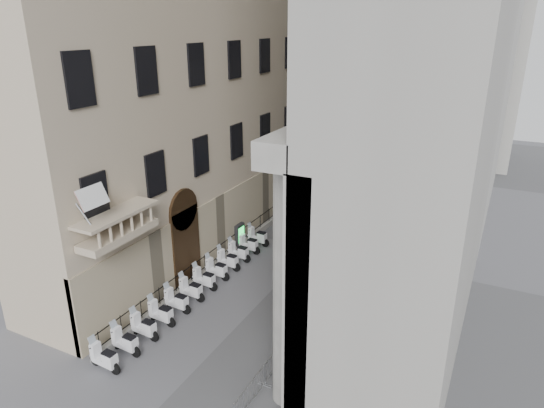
{
  "coord_description": "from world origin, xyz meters",
  "views": [
    {
      "loc": [
        10.59,
        -8.16,
        14.11
      ],
      "look_at": [
        -0.79,
        14.72,
        4.5
      ],
      "focal_mm": 32.0,
      "sensor_mm": 36.0,
      "label": 1
    }
  ],
  "objects_px": {
    "pedestrian_a": "(352,190)",
    "pedestrian_b": "(359,196)",
    "scooter_0": "(106,370)",
    "street_lamp": "(307,159)",
    "info_kiosk": "(240,237)",
    "security_tent": "(319,162)"
  },
  "relations": [
    {
      "from": "pedestrian_a",
      "to": "pedestrian_b",
      "type": "bearing_deg",
      "value": 118.51
    },
    {
      "from": "scooter_0",
      "to": "street_lamp",
      "type": "bearing_deg",
      "value": -0.49
    },
    {
      "from": "pedestrian_a",
      "to": "info_kiosk",
      "type": "bearing_deg",
      "value": 51.55
    },
    {
      "from": "scooter_0",
      "to": "pedestrian_a",
      "type": "bearing_deg",
      "value": -3.6
    },
    {
      "from": "scooter_0",
      "to": "security_tent",
      "type": "xyz_separation_m",
      "value": [
        -0.12,
        25.4,
        2.91
      ]
    },
    {
      "from": "security_tent",
      "to": "pedestrian_a",
      "type": "distance_m",
      "value": 3.67
    },
    {
      "from": "security_tent",
      "to": "pedestrian_b",
      "type": "relative_size",
      "value": 2.79
    },
    {
      "from": "info_kiosk",
      "to": "security_tent",
      "type": "bearing_deg",
      "value": 88.6
    },
    {
      "from": "scooter_0",
      "to": "street_lamp",
      "type": "height_order",
      "value": "street_lamp"
    },
    {
      "from": "security_tent",
      "to": "scooter_0",
      "type": "bearing_deg",
      "value": -89.72
    },
    {
      "from": "info_kiosk",
      "to": "pedestrian_a",
      "type": "xyz_separation_m",
      "value": [
        3.66,
        12.39,
        -0.03
      ]
    },
    {
      "from": "street_lamp",
      "to": "info_kiosk",
      "type": "xyz_separation_m",
      "value": [
        -1.92,
        -6.6,
        -3.89
      ]
    },
    {
      "from": "street_lamp",
      "to": "pedestrian_b",
      "type": "distance_m",
      "value": 7.0
    },
    {
      "from": "security_tent",
      "to": "pedestrian_a",
      "type": "height_order",
      "value": "security_tent"
    },
    {
      "from": "security_tent",
      "to": "street_lamp",
      "type": "xyz_separation_m",
      "value": [
        1.33,
        -5.93,
        1.91
      ]
    },
    {
      "from": "scooter_0",
      "to": "pedestrian_b",
      "type": "distance_m",
      "value": 24.85
    },
    {
      "from": "street_lamp",
      "to": "pedestrian_a",
      "type": "xyz_separation_m",
      "value": [
        1.74,
        5.79,
        -3.92
      ]
    },
    {
      "from": "scooter_0",
      "to": "security_tent",
      "type": "distance_m",
      "value": 25.56
    },
    {
      "from": "pedestrian_a",
      "to": "pedestrian_b",
      "type": "relative_size",
      "value": 1.16
    },
    {
      "from": "street_lamp",
      "to": "pedestrian_b",
      "type": "height_order",
      "value": "street_lamp"
    },
    {
      "from": "info_kiosk",
      "to": "pedestrian_b",
      "type": "bearing_deg",
      "value": 70.21
    },
    {
      "from": "security_tent",
      "to": "street_lamp",
      "type": "bearing_deg",
      "value": -77.38
    }
  ]
}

